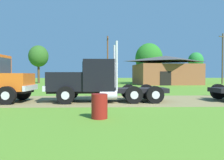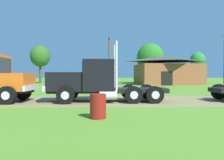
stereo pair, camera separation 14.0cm
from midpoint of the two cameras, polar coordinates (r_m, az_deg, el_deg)
ground_plane at (r=14.33m, az=2.88°, el=-5.36°), size 200.00×200.00×0.00m
dirt_track at (r=14.33m, az=2.88°, el=-5.34°), size 120.00×6.10×0.01m
truck_foreground_white at (r=13.58m, az=-5.12°, el=-0.43°), size 7.56×2.83×3.67m
steel_barrel at (r=8.41m, az=-3.81°, el=-6.89°), size 0.62×0.62×0.95m
shed_building at (r=38.82m, az=13.92°, el=2.42°), size 11.51×8.99×4.98m
utility_pole_near at (r=39.14m, az=-1.26°, el=5.65°), size 0.31×2.20×8.65m
utility_pole_far at (r=44.95m, az=27.03°, el=5.35°), size 2.00×1.18×9.27m
tree_mid at (r=45.37m, az=-18.89°, el=5.92°), size 3.85×3.85×7.47m
tree_right at (r=44.13m, az=9.59°, el=5.69°), size 5.42×5.42×7.99m
tree_far_right at (r=55.79m, az=21.15°, el=4.80°), size 3.53×3.53×7.06m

